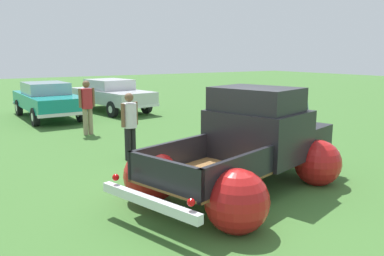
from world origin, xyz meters
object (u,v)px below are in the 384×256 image
show_car_1 (111,94)px  vintage_pickup_truck (250,149)px  show_car_0 (47,99)px  spectator_0 (130,122)px  spectator_2 (87,104)px

show_car_1 → vintage_pickup_truck: bearing=-16.5°
show_car_0 → spectator_0: spectator_0 is taller
spectator_0 → spectator_2: 3.52m
show_car_1 → spectator_2: spectator_2 is taller
show_car_0 → spectator_0: (0.25, -7.59, 0.14)m
spectator_0 → show_car_0: bearing=160.4°
spectator_2 → show_car_0: bearing=-179.6°
vintage_pickup_truck → show_car_0: bearing=81.5°
show_car_1 → spectator_2: 5.19m
vintage_pickup_truck → spectator_2: (-1.04, 6.62, 0.23)m
vintage_pickup_truck → spectator_2: 6.71m
vintage_pickup_truck → spectator_0: vintage_pickup_truck is taller
vintage_pickup_truck → show_car_1: 11.24m
vintage_pickup_truck → show_car_0: size_ratio=1.04×
vintage_pickup_truck → show_car_0: 10.78m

